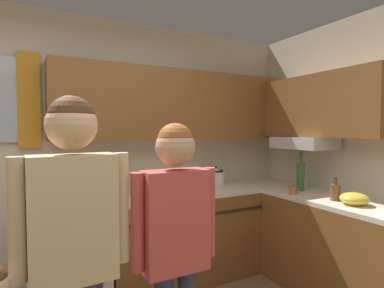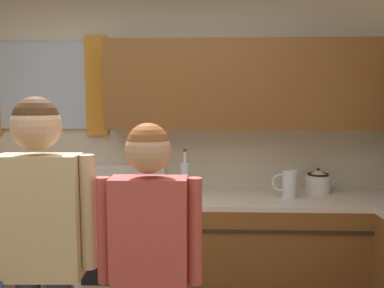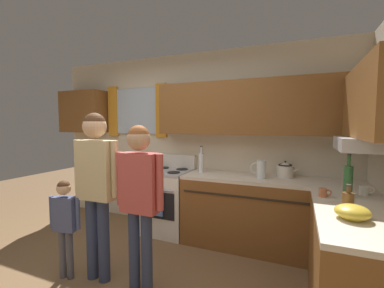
% 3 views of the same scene
% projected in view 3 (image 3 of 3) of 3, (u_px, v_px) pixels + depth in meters
% --- Properties ---
extents(back_wall_unit, '(4.60, 0.42, 2.60)m').
position_uv_depth(back_wall_unit, '(194.00, 129.00, 3.79)').
color(back_wall_unit, beige).
rests_on(back_wall_unit, ground).
extents(kitchen_counter_run, '(2.14, 1.99, 0.90)m').
position_uv_depth(kitchen_counter_run, '(294.00, 230.00, 2.71)').
color(kitchen_counter_run, brown).
rests_on(kitchen_counter_run, ground).
extents(stove_oven, '(0.62, 0.67, 1.10)m').
position_uv_depth(stove_oven, '(169.00, 200.00, 3.72)').
color(stove_oven, silver).
rests_on(stove_oven, ground).
extents(bottle_tall_clear, '(0.07, 0.07, 0.37)m').
position_uv_depth(bottle_tall_clear, '(201.00, 162.00, 3.50)').
color(bottle_tall_clear, silver).
rests_on(bottle_tall_clear, kitchen_counter_run).
extents(bottle_wine_green, '(0.08, 0.08, 0.39)m').
position_uv_depth(bottle_wine_green, '(348.00, 180.00, 2.34)').
color(bottle_wine_green, '#2D6633').
rests_on(bottle_wine_green, kitchen_counter_run).
extents(bottle_squat_brown, '(0.08, 0.08, 0.21)m').
position_uv_depth(bottle_squat_brown, '(348.00, 201.00, 1.95)').
color(bottle_squat_brown, brown).
rests_on(bottle_squat_brown, kitchen_counter_run).
extents(cup_terracotta, '(0.11, 0.07, 0.08)m').
position_uv_depth(cup_terracotta, '(323.00, 193.00, 2.34)').
color(cup_terracotta, '#B76642').
rests_on(cup_terracotta, kitchen_counter_run).
extents(mug_ceramic_white, '(0.13, 0.08, 0.09)m').
position_uv_depth(mug_ceramic_white, '(364.00, 190.00, 2.39)').
color(mug_ceramic_white, white).
rests_on(mug_ceramic_white, kitchen_counter_run).
extents(stovetop_kettle, '(0.27, 0.20, 0.21)m').
position_uv_depth(stovetop_kettle, '(285.00, 170.00, 3.19)').
color(stovetop_kettle, silver).
rests_on(stovetop_kettle, kitchen_counter_run).
extents(water_pitcher, '(0.19, 0.11, 0.22)m').
position_uv_depth(water_pitcher, '(261.00, 169.00, 3.14)').
color(water_pitcher, silver).
rests_on(water_pitcher, kitchen_counter_run).
extents(mixing_bowl, '(0.23, 0.23, 0.10)m').
position_uv_depth(mixing_bowl, '(352.00, 212.00, 1.79)').
color(mixing_bowl, gold).
rests_on(mixing_bowl, kitchen_counter_run).
extents(adult_holding_child, '(0.52, 0.23, 1.67)m').
position_uv_depth(adult_holding_child, '(96.00, 176.00, 2.51)').
color(adult_holding_child, '#2D3856').
rests_on(adult_holding_child, ground).
extents(adult_in_plaid, '(0.49, 0.21, 1.55)m').
position_uv_depth(adult_in_plaid, '(139.00, 189.00, 2.32)').
color(adult_in_plaid, '#2D3856').
rests_on(adult_in_plaid, ground).
extents(small_child, '(0.33, 0.14, 1.01)m').
position_uv_depth(small_child, '(65.00, 217.00, 2.56)').
color(small_child, '#4C4C56').
rests_on(small_child, ground).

